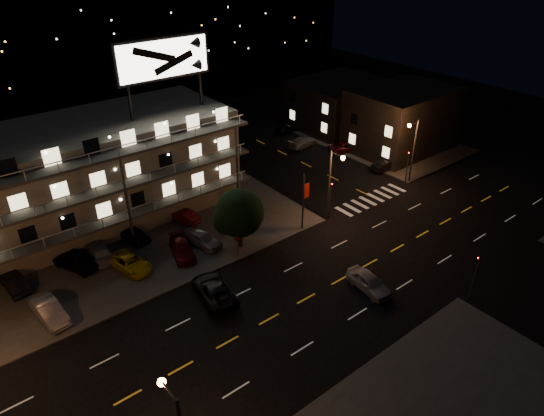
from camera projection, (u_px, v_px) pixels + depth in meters
ground at (323, 289)px, 41.99m from camera, size 140.00×140.00×0.00m
curb_nw at (81, 243)px, 47.95m from camera, size 44.00×24.00×0.15m
curb_ne at (376, 139)px, 71.68m from camera, size 16.00×24.00×0.15m
motel at (96, 171)px, 50.13m from camera, size 28.00×13.80×18.10m
side_bldg_front at (402, 119)px, 66.88m from camera, size 14.06×10.00×8.50m
side_bldg_back at (339, 103)px, 75.38m from camera, size 14.06×12.00×7.00m
hill_backdrop at (11, 38)px, 79.60m from camera, size 120.00×25.00×24.00m
streetlight_nc at (332, 179)px, 49.47m from camera, size 0.44×1.92×8.00m
streetlight_ne at (413, 145)px, 57.07m from camera, size 1.92×0.44×8.00m
signal_nw at (330, 196)px, 51.32m from camera, size 0.20×0.27×4.60m
signal_sw at (476, 273)px, 39.81m from camera, size 0.20×0.27×4.60m
signal_ne at (408, 164)px, 58.33m from camera, size 0.27×0.20×4.60m
banner_north at (304, 200)px, 48.71m from camera, size 0.83×0.16×6.40m
stop_sign at (238, 241)px, 45.33m from camera, size 0.91×0.11×2.61m
tree at (239, 214)px, 45.60m from camera, size 4.85×4.67×6.11m
lot_car_1 at (49, 311)px, 38.30m from camera, size 2.15×4.79×1.53m
lot_car_2 at (130, 263)px, 43.96m from camera, size 3.13×4.99×1.29m
lot_car_3 at (182, 249)px, 45.86m from camera, size 3.05×4.92×1.33m
lot_car_4 at (202, 239)px, 47.20m from camera, size 2.77×4.62×1.47m
lot_car_5 at (14, 282)px, 41.45m from camera, size 1.80×4.32×1.39m
lot_car_6 at (77, 260)px, 44.28m from camera, size 4.08×5.41×1.36m
lot_car_7 at (98, 251)px, 45.48m from camera, size 2.35×5.09×1.44m
lot_car_8 at (132, 234)px, 48.04m from camera, size 2.50×4.46×1.43m
lot_car_9 at (183, 216)px, 51.10m from camera, size 2.50×4.17×1.30m
side_car_0 at (386, 165)px, 62.37m from camera, size 4.30×2.06×1.36m
side_car_1 at (346, 146)px, 67.70m from camera, size 5.46×3.74×1.39m
side_car_2 at (303, 142)px, 69.14m from camera, size 4.93×2.54×1.37m
side_car_3 at (287, 128)px, 74.03m from camera, size 3.87×2.04×1.26m
road_car_east at (369, 282)px, 41.58m from camera, size 2.29×4.66×1.53m
road_car_west at (214, 290)px, 40.71m from camera, size 3.47×5.87×1.53m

